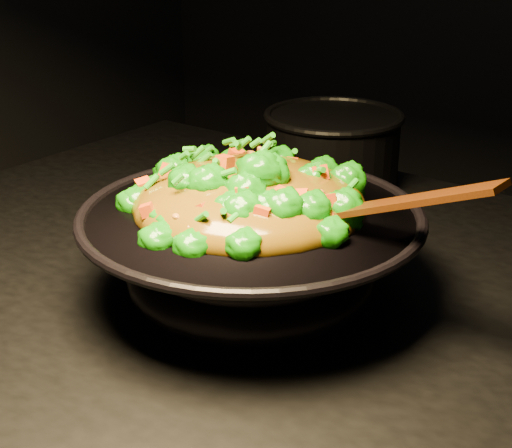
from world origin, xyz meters
The scene contains 4 objects.
wok centered at (0.05, -0.09, 0.96)m, with size 0.39×0.39×0.11m, color black, non-canonical shape.
stir_fry centered at (0.03, -0.07, 1.06)m, with size 0.28×0.28×0.10m, color #167808, non-canonical shape.
spatula centered at (0.21, -0.06, 1.05)m, with size 0.26×0.04×0.01m, color #330F03.
back_pot centered at (-0.09, 0.32, 0.96)m, with size 0.22×0.22×0.13m, color black.
Camera 1 is at (0.56, -0.76, 1.36)m, focal length 55.00 mm.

